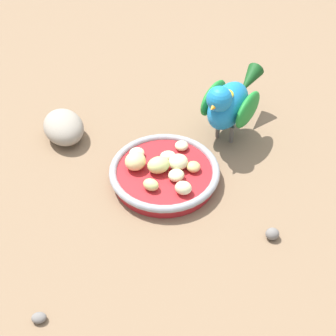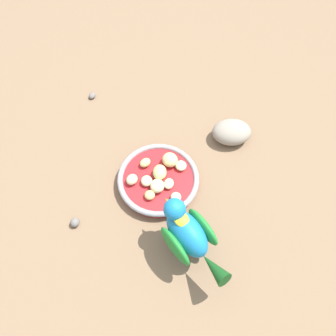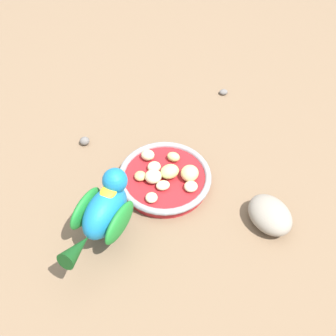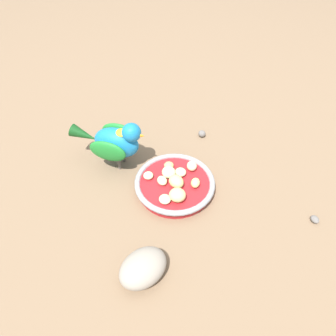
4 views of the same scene
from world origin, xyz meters
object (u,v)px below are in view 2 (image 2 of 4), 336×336
Objects in this scene: apple_piece_3 at (170,160)px; apple_piece_6 at (160,172)px; apple_piece_2 at (132,180)px; apple_piece_7 at (147,181)px; apple_piece_5 at (150,195)px; rock_large at (232,132)px; apple_piece_1 at (158,187)px; apple_piece_4 at (145,163)px; parrot at (188,234)px; pebble_1 at (92,96)px; apple_piece_8 at (169,184)px; feeding_bowl at (158,180)px; pebble_0 at (75,223)px; apple_piece_9 at (181,166)px; apple_piece_0 at (176,197)px.

apple_piece_3 reaches higher than apple_piece_6.
apple_piece_2 is 0.03m from apple_piece_7.
rock_large is (0.24, 0.11, -0.00)m from apple_piece_5.
apple_piece_1 is 0.24m from rock_large.
apple_piece_4 is 0.04m from apple_piece_6.
pebble_1 is at bearing -5.11° from parrot.
apple_piece_3 is 1.58× the size of apple_piece_5.
apple_piece_7 is 0.99× the size of apple_piece_8.
pebble_1 is (-0.10, 0.30, -0.01)m from feeding_bowl.
apple_piece_5 is 0.86× the size of apple_piece_8.
pebble_1 is at bearing 107.49° from feeding_bowl.
apple_piece_1 reaches higher than apple_piece_7.
pebble_0 is (-0.19, -0.09, -0.02)m from apple_piece_4.
apple_piece_3 reaches higher than apple_piece_4.
apple_piece_2 reaches higher than feeding_bowl.
apple_piece_1 reaches higher than apple_piece_4.
apple_piece_5 is (-0.02, -0.01, -0.00)m from apple_piece_1.
apple_piece_7 is 0.14× the size of parrot.
apple_piece_2 is at bearing 20.19° from pebble_0.
apple_piece_4 reaches higher than apple_piece_9.
apple_piece_0 is 0.08m from apple_piece_7.
apple_piece_2 reaches higher than apple_piece_0.
apple_piece_5 reaches higher than apple_piece_0.
pebble_0 is (-0.22, 0.12, -0.07)m from parrot.
apple_piece_0 is 0.62× the size of apple_piece_6.
apple_piece_4 is at bearing -9.58° from parrot.
apple_piece_2 is 0.30m from pebble_1.
pebble_0 is (-0.23, -0.02, -0.02)m from apple_piece_8.
apple_piece_8 is (-0.02, -0.06, -0.01)m from apple_piece_3.
apple_piece_3 is 1.39× the size of apple_piece_4.
feeding_bowl reaches higher than pebble_0.
feeding_bowl is 6.86× the size of apple_piece_8.
apple_piece_7 reaches higher than pebble_1.
apple_piece_0 is at bearing -4.07° from pebble_0.
apple_piece_4 is 0.99× the size of apple_piece_9.
apple_piece_5 is 1.11× the size of pebble_0.
apple_piece_2 is 1.17× the size of apple_piece_5.
apple_piece_6 is 1.42× the size of apple_piece_9.
apple_piece_5 is at bearing -134.63° from apple_piece_3.
apple_piece_1 is (-0.01, -0.03, 0.02)m from feeding_bowl.
apple_piece_1 is 1.23× the size of apple_piece_7.
pebble_1 is (-0.10, 0.30, -0.03)m from apple_piece_6.
apple_piece_2 reaches higher than apple_piece_8.
pebble_0 is (-0.15, -0.05, -0.02)m from apple_piece_2.
apple_piece_4 is (-0.01, 0.07, -0.00)m from apple_piece_1.
apple_piece_4 is at bearing 157.94° from apple_piece_9.
apple_piece_8 is (0.01, -0.03, -0.01)m from apple_piece_6.
apple_piece_2 is 1.02× the size of apple_piece_7.
apple_piece_5 reaches higher than pebble_0.
apple_piece_7 reaches higher than pebble_0.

